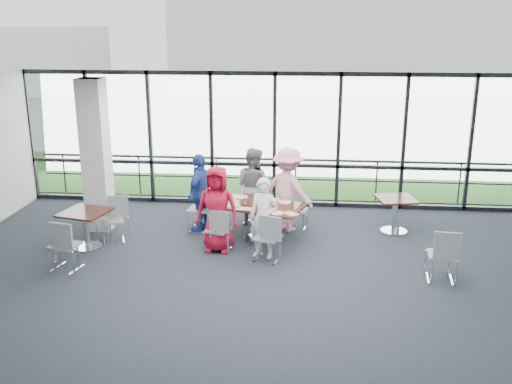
# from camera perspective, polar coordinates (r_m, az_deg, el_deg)

# --- Properties ---
(floor) EXTENTS (12.00, 10.00, 0.02)m
(floor) POSITION_cam_1_polar(r_m,az_deg,el_deg) (9.30, -0.21, -10.79)
(floor) COLOR black
(floor) RESTS_ON ground
(ceiling) EXTENTS (12.00, 10.00, 0.04)m
(ceiling) POSITION_cam_1_polar(r_m,az_deg,el_deg) (8.33, -0.23, 9.22)
(ceiling) COLOR silver
(ceiling) RESTS_ON ground
(curtain_wall_back) EXTENTS (12.00, 0.10, 3.20)m
(curtain_wall_back) POSITION_cam_1_polar(r_m,az_deg,el_deg) (13.51, 1.86, 5.20)
(curtain_wall_back) COLOR white
(curtain_wall_back) RESTS_ON ground
(structural_column) EXTENTS (0.50, 0.50, 3.20)m
(structural_column) POSITION_cam_1_polar(r_m,az_deg,el_deg) (12.35, -15.70, 3.49)
(structural_column) COLOR silver
(structural_column) RESTS_ON ground
(apron) EXTENTS (80.00, 70.00, 0.02)m
(apron) POSITION_cam_1_polar(r_m,az_deg,el_deg) (18.73, 2.78, 3.36)
(apron) COLOR gray
(apron) RESTS_ON ground
(grass_strip) EXTENTS (80.00, 5.00, 0.01)m
(grass_strip) POSITION_cam_1_polar(r_m,az_deg,el_deg) (16.79, 2.46, 1.90)
(grass_strip) COLOR #23521C
(grass_strip) RESTS_ON ground
(hangar_main) EXTENTS (24.00, 10.00, 6.00)m
(hangar_main) POSITION_cam_1_polar(r_m,az_deg,el_deg) (40.36, 10.27, 14.57)
(hangar_main) COLOR silver
(hangar_main) RESTS_ON ground
(hangar_aux) EXTENTS (10.00, 6.00, 4.00)m
(hangar_aux) POSITION_cam_1_polar(r_m,az_deg,el_deg) (40.87, -22.54, 12.21)
(hangar_aux) COLOR silver
(hangar_aux) RESTS_ON ground
(guard_rail) EXTENTS (12.00, 0.06, 0.06)m
(guard_rail) POSITION_cam_1_polar(r_m,az_deg,el_deg) (14.35, 1.97, 1.37)
(guard_rail) COLOR #2D2D33
(guard_rail) RESTS_ON ground
(main_table) EXTENTS (2.04, 1.52, 0.75)m
(main_table) POSITION_cam_1_polar(r_m,az_deg,el_deg) (11.52, 0.14, -1.88)
(main_table) COLOR #381010
(main_table) RESTS_ON ground
(side_table_left) EXTENTS (1.01, 1.01, 0.75)m
(side_table_left) POSITION_cam_1_polar(r_m,az_deg,el_deg) (11.59, -16.69, -2.43)
(side_table_left) COLOR #381010
(side_table_left) RESTS_ON ground
(side_table_right) EXTENTS (0.89, 0.89, 0.75)m
(side_table_right) POSITION_cam_1_polar(r_m,az_deg,el_deg) (12.29, 13.79, -1.19)
(side_table_right) COLOR #381010
(side_table_right) RESTS_ON ground
(diner_near_left) EXTENTS (0.87, 0.61, 1.68)m
(diner_near_left) POSITION_cam_1_polar(r_m,az_deg,el_deg) (10.93, -3.89, -1.72)
(diner_near_left) COLOR #A80C26
(diner_near_left) RESTS_ON ground
(diner_near_right) EXTENTS (0.64, 0.53, 1.53)m
(diner_near_right) POSITION_cam_1_polar(r_m,az_deg,el_deg) (10.63, 0.76, -2.64)
(diner_near_right) COLOR white
(diner_near_right) RESTS_ON ground
(diner_far_left) EXTENTS (0.98, 0.88, 1.71)m
(diner_far_left) POSITION_cam_1_polar(r_m,az_deg,el_deg) (12.37, -0.28, 0.58)
(diner_far_left) COLOR slate
(diner_far_left) RESTS_ON ground
(diner_far_right) EXTENTS (1.30, 1.11, 1.79)m
(diner_far_right) POSITION_cam_1_polar(r_m,az_deg,el_deg) (11.99, 3.21, 0.23)
(diner_far_right) COLOR #FCA1BE
(diner_far_right) RESTS_ON ground
(diner_end) EXTENTS (0.81, 1.10, 1.67)m
(diner_end) POSITION_cam_1_polar(r_m,az_deg,el_deg) (12.00, -5.54, -0.10)
(diner_end) COLOR #244197
(diner_end) RESTS_ON ground
(chair_main_nl) EXTENTS (0.52, 0.52, 0.86)m
(chair_main_nl) POSITION_cam_1_polar(r_m,az_deg,el_deg) (11.04, -3.81, -3.80)
(chair_main_nl) COLOR gray
(chair_main_nl) RESTS_ON ground
(chair_main_nr) EXTENTS (0.56, 0.56, 0.92)m
(chair_main_nr) POSITION_cam_1_polar(r_m,az_deg,el_deg) (10.55, 1.17, -4.57)
(chair_main_nr) COLOR gray
(chair_main_nr) RESTS_ON ground
(chair_main_fl) EXTENTS (0.66, 0.66, 0.99)m
(chair_main_fl) POSITION_cam_1_polar(r_m,az_deg,el_deg) (12.48, 0.10, -0.99)
(chair_main_fl) COLOR gray
(chair_main_fl) RESTS_ON ground
(chair_main_fr) EXTENTS (0.47, 0.47, 0.82)m
(chair_main_fr) POSITION_cam_1_polar(r_m,az_deg,el_deg) (12.23, 4.15, -1.85)
(chair_main_fr) COLOR gray
(chair_main_fr) RESTS_ON ground
(chair_main_end) EXTENTS (0.50, 0.50, 0.95)m
(chair_main_end) POSITION_cam_1_polar(r_m,az_deg,el_deg) (12.13, -5.62, -1.70)
(chair_main_end) COLOR gray
(chair_main_end) RESTS_ON ground
(chair_spare_la) EXTENTS (0.54, 0.54, 0.93)m
(chair_spare_la) POSITION_cam_1_polar(r_m,az_deg,el_deg) (10.73, -18.56, -5.08)
(chair_spare_la) COLOR gray
(chair_spare_la) RESTS_ON ground
(chair_spare_lb) EXTENTS (0.57, 0.57, 0.89)m
(chair_spare_lb) POSITION_cam_1_polar(r_m,az_deg,el_deg) (11.83, -14.17, -2.78)
(chair_spare_lb) COLOR gray
(chair_spare_lb) RESTS_ON ground
(chair_spare_r) EXTENTS (0.50, 0.50, 0.93)m
(chair_spare_r) POSITION_cam_1_polar(r_m,az_deg,el_deg) (10.27, 18.09, -6.02)
(chair_spare_r) COLOR gray
(chair_spare_r) RESTS_ON ground
(plate_nl) EXTENTS (0.28, 0.28, 0.01)m
(plate_nl) POSITION_cam_1_polar(r_m,az_deg,el_deg) (11.41, -2.61, -1.35)
(plate_nl) COLOR white
(plate_nl) RESTS_ON main_table
(plate_nr) EXTENTS (0.26, 0.26, 0.01)m
(plate_nr) POSITION_cam_1_polar(r_m,az_deg,el_deg) (10.95, 2.08, -2.12)
(plate_nr) COLOR white
(plate_nr) RESTS_ON main_table
(plate_fl) EXTENTS (0.26, 0.26, 0.01)m
(plate_fl) POSITION_cam_1_polar(r_m,az_deg,el_deg) (11.94, -1.41, -0.50)
(plate_fl) COLOR white
(plate_fl) RESTS_ON main_table
(plate_fr) EXTENTS (0.27, 0.27, 0.01)m
(plate_fr) POSITION_cam_1_polar(r_m,az_deg,el_deg) (11.62, 2.90, -1.01)
(plate_fr) COLOR white
(plate_fr) RESTS_ON main_table
(plate_end) EXTENTS (0.24, 0.24, 0.01)m
(plate_end) POSITION_cam_1_polar(r_m,az_deg,el_deg) (11.77, -3.52, -0.79)
(plate_end) COLOR white
(plate_end) RESTS_ON main_table
(tumbler_a) EXTENTS (0.07, 0.07, 0.13)m
(tumbler_a) POSITION_cam_1_polar(r_m,az_deg,el_deg) (11.39, -1.13, -1.06)
(tumbler_a) COLOR white
(tumbler_a) RESTS_ON main_table
(tumbler_b) EXTENTS (0.07, 0.07, 0.14)m
(tumbler_b) POSITION_cam_1_polar(r_m,az_deg,el_deg) (11.21, 0.85, -1.31)
(tumbler_b) COLOR white
(tumbler_b) RESTS_ON main_table
(tumbler_c) EXTENTS (0.07, 0.07, 0.15)m
(tumbler_c) POSITION_cam_1_polar(r_m,az_deg,el_deg) (11.65, 1.08, -0.60)
(tumbler_c) COLOR white
(tumbler_c) RESTS_ON main_table
(tumbler_d) EXTENTS (0.07, 0.07, 0.14)m
(tumbler_d) POSITION_cam_1_polar(r_m,az_deg,el_deg) (11.65, -3.00, -0.65)
(tumbler_d) COLOR white
(tumbler_d) RESTS_ON main_table
(menu_a) EXTENTS (0.31, 0.24, 0.00)m
(menu_a) POSITION_cam_1_polar(r_m,az_deg,el_deg) (11.21, -1.00, -1.69)
(menu_a) COLOR silver
(menu_a) RESTS_ON main_table
(menu_b) EXTENTS (0.34, 0.34, 0.00)m
(menu_b) POSITION_cam_1_polar(r_m,az_deg,el_deg) (10.95, 3.53, -2.16)
(menu_b) COLOR silver
(menu_b) RESTS_ON main_table
(menu_c) EXTENTS (0.37, 0.32, 0.00)m
(menu_c) POSITION_cam_1_polar(r_m,az_deg,el_deg) (11.78, 1.68, -0.78)
(menu_c) COLOR silver
(menu_c) RESTS_ON main_table
(condiment_caddy) EXTENTS (0.10, 0.07, 0.04)m
(condiment_caddy) POSITION_cam_1_polar(r_m,az_deg,el_deg) (11.48, 0.53, -1.15)
(condiment_caddy) COLOR black
(condiment_caddy) RESTS_ON main_table
(ketchup_bottle) EXTENTS (0.06, 0.06, 0.18)m
(ketchup_bottle) POSITION_cam_1_polar(r_m,az_deg,el_deg) (11.49, 0.36, -0.76)
(ketchup_bottle) COLOR maroon
(ketchup_bottle) RESTS_ON main_table
(green_bottle) EXTENTS (0.05, 0.05, 0.20)m
(green_bottle) POSITION_cam_1_polar(r_m,az_deg,el_deg) (11.48, 0.44, -0.73)
(green_bottle) COLOR #21753A
(green_bottle) RESTS_ON main_table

